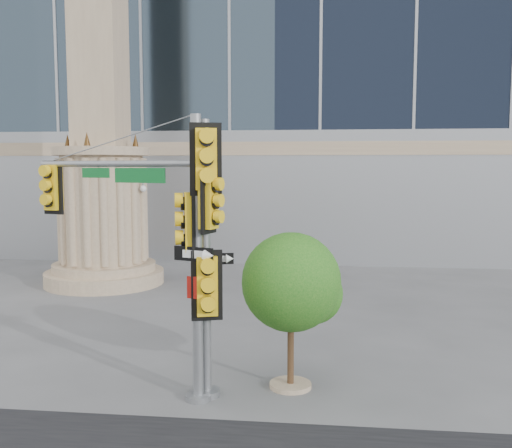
# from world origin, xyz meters

# --- Properties ---
(ground) EXTENTS (120.00, 120.00, 0.00)m
(ground) POSITION_xyz_m (0.00, 0.00, 0.00)
(ground) COLOR #545456
(ground) RESTS_ON ground
(monument) EXTENTS (4.40, 4.40, 16.60)m
(monument) POSITION_xyz_m (-6.00, 9.00, 5.52)
(monument) COLOR tan
(monument) RESTS_ON ground
(main_signal_pole) EXTENTS (3.99, 1.66, 5.34)m
(main_signal_pole) POSITION_xyz_m (-1.11, -0.89, 3.31)
(main_signal_pole) COLOR slate
(main_signal_pole) RESTS_ON ground
(secondary_signal_pole) EXTENTS (0.98, 0.70, 5.26)m
(secondary_signal_pole) POSITION_xyz_m (-0.10, -1.13, 3.09)
(secondary_signal_pole) COLOR slate
(secondary_signal_pole) RESTS_ON ground
(street_tree) EXTENTS (2.00, 1.95, 3.12)m
(street_tree) POSITION_xyz_m (1.54, -0.38, 2.05)
(street_tree) COLOR tan
(street_tree) RESTS_ON ground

